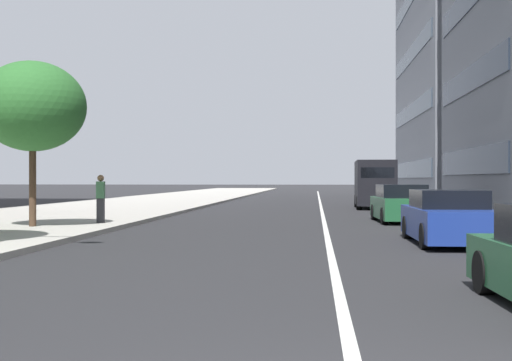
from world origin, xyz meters
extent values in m
cube|color=#B2ADA3|center=(30.00, 11.57, 0.07)|extent=(160.00, 9.90, 0.15)
cube|color=silver|center=(35.00, 0.00, 0.00)|extent=(110.00, 0.16, 0.01)
cylinder|color=black|center=(6.02, -2.08, 0.31)|extent=(0.63, 0.24, 0.62)
cube|color=navy|center=(13.80, -3.02, 0.53)|extent=(4.59, 1.81, 0.76)
cube|color=black|center=(13.82, -3.02, 1.14)|extent=(2.23, 1.65, 0.46)
cylinder|color=black|center=(15.30, -2.20, 0.31)|extent=(0.62, 0.22, 0.62)
cylinder|color=black|center=(15.31, -3.81, 0.31)|extent=(0.62, 0.22, 0.62)
cylinder|color=black|center=(12.28, -2.22, 0.31)|extent=(0.62, 0.22, 0.62)
cylinder|color=black|center=(12.29, -3.83, 0.31)|extent=(0.62, 0.22, 0.62)
cube|color=#236038|center=(22.65, -2.89, 0.55)|extent=(4.38, 1.94, 0.80)
cube|color=black|center=(22.45, -2.90, 1.19)|extent=(2.35, 1.71, 0.49)
cylinder|color=black|center=(24.04, -2.03, 0.31)|extent=(0.63, 0.24, 0.62)
cylinder|color=black|center=(24.10, -3.63, 0.31)|extent=(0.63, 0.24, 0.62)
cylinder|color=black|center=(21.20, -2.14, 0.31)|extent=(0.63, 0.24, 0.62)
cylinder|color=black|center=(21.26, -3.75, 0.31)|extent=(0.63, 0.24, 0.62)
cube|color=black|center=(34.96, -2.96, 1.44)|extent=(5.39, 2.21, 2.43)
cube|color=black|center=(32.31, -2.89, 1.97)|extent=(0.09, 1.73, 0.56)
cylinder|color=black|center=(36.80, -2.08, 0.36)|extent=(0.73, 0.28, 0.72)
cylinder|color=black|center=(36.75, -3.94, 0.36)|extent=(0.73, 0.28, 0.72)
cylinder|color=black|center=(33.17, -1.98, 0.36)|extent=(0.73, 0.28, 0.72)
cylinder|color=black|center=(33.12, -3.85, 0.36)|extent=(0.73, 0.28, 0.72)
cylinder|color=#473323|center=(17.06, 9.23, 1.42)|extent=(0.22, 0.22, 2.53)
ellipsoid|color=#2D6B2D|center=(17.06, 9.23, 3.94)|extent=(3.35, 3.35, 2.84)
cube|color=#2D2D33|center=(19.01, 7.65, 0.57)|extent=(0.36, 0.29, 0.84)
cube|color=#3F724C|center=(19.01, 7.65, 1.27)|extent=(0.44, 0.32, 0.57)
sphere|color=#8C6647|center=(19.01, 7.65, 1.67)|extent=(0.23, 0.23, 0.23)
cube|color=#232D3D|center=(36.98, -8.58, 2.66)|extent=(16.45, 0.08, 1.50)
cube|color=#232D3D|center=(36.98, -8.58, 7.43)|extent=(16.45, 0.08, 1.50)
cube|color=#384756|center=(61.54, -8.58, 2.51)|extent=(23.12, 0.08, 1.50)
cube|color=#384756|center=(61.54, -8.58, 7.92)|extent=(23.12, 0.08, 1.50)
cube|color=#384756|center=(61.54, -8.58, 13.33)|extent=(23.12, 0.08, 1.50)
camera|label=1|loc=(-4.10, 0.34, 1.64)|focal=48.66mm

